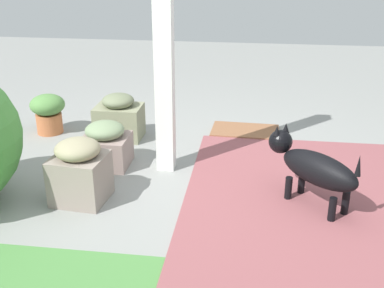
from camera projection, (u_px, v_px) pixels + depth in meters
The scene contains 9 objects.
ground_plane at pixel (181, 182), 3.81m from camera, with size 12.00×12.00×0.00m, color gray.
brick_path at pixel (307, 202), 3.49m from camera, with size 1.80×2.40×0.02m, color #8E4C51.
porch_pillar at pixel (164, 38), 3.64m from camera, with size 0.14×0.14×2.19m, color white.
stone_planter_nearest at pixel (119, 118), 4.62m from camera, with size 0.44×0.34×0.44m.
stone_planter_near at pixel (106, 145), 4.04m from camera, with size 0.39×0.36×0.39m.
stone_planter_mid at pixel (80, 171), 3.46m from camera, with size 0.40×0.39×0.48m.
terracotta_pot_broad at pixel (48, 111), 4.74m from camera, with size 0.34×0.34×0.40m.
dog at pixel (313, 166), 3.36m from camera, with size 0.65×0.64×0.53m.
doormat at pixel (245, 131), 4.82m from camera, with size 0.67×0.41×0.03m, color #8B5C3D.
Camera 1 is at (-0.55, 3.36, 1.74)m, focal length 44.80 mm.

